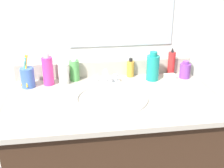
{
  "coord_description": "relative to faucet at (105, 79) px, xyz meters",
  "views": [
    {
      "loc": [
        -0.18,
        -1.22,
        1.33
      ],
      "look_at": [
        -0.0,
        0.0,
        0.81
      ],
      "focal_mm": 44.34,
      "sensor_mm": 36.0,
      "label": 1
    }
  ],
  "objects": [
    {
      "name": "soap_bar",
      "position": [
        0.38,
        0.03,
        -0.02
      ],
      "size": [
        0.06,
        0.04,
        0.02
      ],
      "primitive_type": "cube",
      "color": "white",
      "rests_on": "countertop"
    },
    {
      "name": "bottle_spray_red",
      "position": [
        0.41,
        0.09,
        0.04
      ],
      "size": [
        0.04,
        0.04,
        0.16
      ],
      "color": "red",
      "rests_on": "countertop"
    },
    {
      "name": "bottle_oil_amber",
      "position": [
        0.16,
        0.09,
        0.02
      ],
      "size": [
        0.04,
        0.04,
        0.11
      ],
      "color": "gold",
      "rests_on": "countertop"
    },
    {
      "name": "bottle_soap_pink",
      "position": [
        -0.31,
        0.04,
        0.05
      ],
      "size": [
        0.06,
        0.06,
        0.18
      ],
      "color": "#D8338C",
      "rests_on": "countertop"
    },
    {
      "name": "backsplash",
      "position": [
        0.01,
        0.12,
        0.02
      ],
      "size": [
        1.02,
        0.02,
        0.09
      ],
      "primitive_type": "cube",
      "color": "#B2A899",
      "rests_on": "countertop"
    },
    {
      "name": "vanity_cabinet",
      "position": [
        0.01,
        -0.18,
        -0.41
      ],
      "size": [
        0.98,
        0.56,
        0.72
      ],
      "primitive_type": "cube",
      "color": "#382316",
      "rests_on": "ground_plane"
    },
    {
      "name": "bottle_mouthwash_teal",
      "position": [
        0.27,
        0.02,
        0.05
      ],
      "size": [
        0.07,
        0.07,
        0.17
      ],
      "color": "teal",
      "rests_on": "countertop"
    },
    {
      "name": "bottle_cream_purple",
      "position": [
        0.47,
        0.02,
        0.02
      ],
      "size": [
        0.06,
        0.06,
        0.1
      ],
      "color": "#7A3899",
      "rests_on": "countertop"
    },
    {
      "name": "back_wall",
      "position": [
        0.01,
        0.18,
        -0.12
      ],
      "size": [
        2.12,
        0.04,
        1.3
      ],
      "primitive_type": "cube",
      "color": "silver",
      "rests_on": "ground_plane"
    },
    {
      "name": "cup_blue_plastic",
      "position": [
        -0.41,
        0.01,
        0.03
      ],
      "size": [
        0.08,
        0.09,
        0.18
      ],
      "color": "#3F66B7",
      "rests_on": "countertop"
    },
    {
      "name": "countertop",
      "position": [
        0.01,
        -0.18,
        -0.04
      ],
      "size": [
        1.02,
        0.61,
        0.02
      ],
      "primitive_type": "cube",
      "color": "#B2A899",
      "rests_on": "vanity_cabinet"
    },
    {
      "name": "bottle_lotion_white",
      "position": [
        -0.22,
        0.03,
        0.03
      ],
      "size": [
        0.06,
        0.06,
        0.13
      ],
      "color": "white",
      "rests_on": "countertop"
    },
    {
      "name": "faucet",
      "position": [
        0.0,
        0.0,
        0.0
      ],
      "size": [
        0.16,
        0.1,
        0.08
      ],
      "color": "silver",
      "rests_on": "countertop"
    },
    {
      "name": "sink_basin",
      "position": [
        -0.0,
        -0.19,
        -0.06
      ],
      "size": [
        0.37,
        0.37,
        0.11
      ],
      "color": "white",
      "rests_on": "countertop"
    },
    {
      "name": "bottle_toner_green",
      "position": [
        -0.17,
        0.08,
        0.03
      ],
      "size": [
        0.05,
        0.05,
        0.13
      ],
      "color": "#4C9E4C",
      "rests_on": "countertop"
    }
  ]
}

